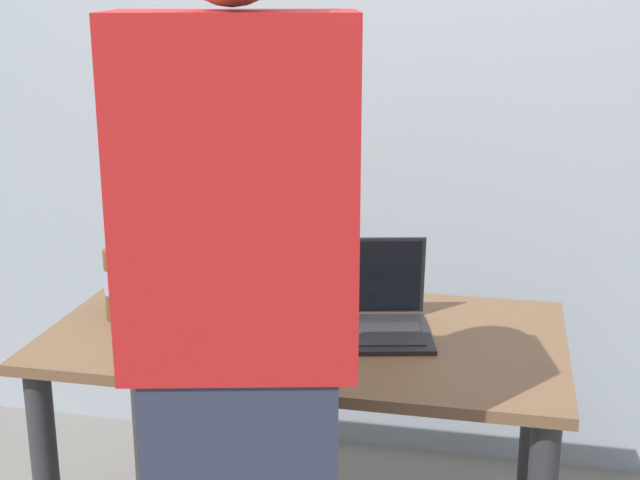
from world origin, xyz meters
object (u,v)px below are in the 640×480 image
(person_figure, at_px, (242,369))
(beer_bottle_amber, at_px, (118,277))
(coffee_mug, at_px, (246,296))
(beer_bottle_dark, at_px, (131,268))
(beer_bottle_brown, at_px, (150,276))
(laptop, at_px, (371,312))
(beer_bottle_green, at_px, (157,279))

(person_figure, bearing_deg, beer_bottle_amber, 131.37)
(beer_bottle_amber, bearing_deg, coffee_mug, 19.67)
(beer_bottle_dark, bearing_deg, person_figure, -52.85)
(beer_bottle_brown, distance_m, person_figure, 0.81)
(person_figure, height_order, coffee_mug, person_figure)
(person_figure, bearing_deg, beer_bottle_dark, 127.15)
(coffee_mug, bearing_deg, laptop, -8.49)
(beer_bottle_brown, relative_size, person_figure, 0.15)
(person_figure, bearing_deg, coffee_mug, 106.05)
(beer_bottle_amber, distance_m, beer_bottle_brown, 0.09)
(laptop, distance_m, beer_bottle_dark, 0.69)
(beer_bottle_green, distance_m, beer_bottle_amber, 0.11)
(beer_bottle_brown, bearing_deg, beer_bottle_dark, 149.94)
(beer_bottle_dark, height_order, coffee_mug, beer_bottle_dark)
(beer_bottle_dark, distance_m, coffee_mug, 0.34)
(beer_bottle_dark, xyz_separation_m, beer_bottle_brown, (0.07, -0.04, -0.01))
(beer_bottle_green, xyz_separation_m, beer_bottle_dark, (-0.12, 0.11, -0.01))
(beer_bottle_dark, bearing_deg, beer_bottle_green, -42.23)
(beer_bottle_amber, bearing_deg, person_figure, -48.63)
(laptop, xyz_separation_m, beer_bottle_brown, (-0.61, 0.01, 0.05))
(person_figure, relative_size, coffee_mug, 17.04)
(beer_bottle_dark, xyz_separation_m, beer_bottle_amber, (0.01, -0.11, 0.01))
(beer_bottle_green, height_order, coffee_mug, beer_bottle_green)
(beer_bottle_dark, bearing_deg, coffee_mug, 0.44)
(coffee_mug, bearing_deg, beer_bottle_green, -152.58)
(person_figure, xyz_separation_m, coffee_mug, (-0.20, 0.71, -0.12))
(person_figure, bearing_deg, laptop, 77.01)
(beer_bottle_brown, bearing_deg, person_figure, -55.21)
(beer_bottle_dark, distance_m, beer_bottle_brown, 0.09)
(laptop, bearing_deg, beer_bottle_green, -174.25)
(laptop, bearing_deg, beer_bottle_amber, -174.82)
(beer_bottle_amber, height_order, coffee_mug, beer_bottle_amber)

